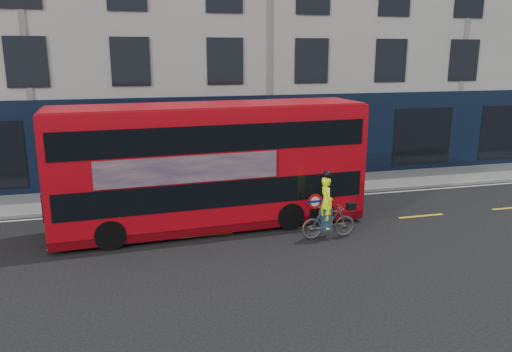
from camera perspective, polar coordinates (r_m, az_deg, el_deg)
name	(u,v)px	position (r m, az deg, el deg)	size (l,w,h in m)	color
ground	(337,240)	(16.32, 9.24, -7.28)	(120.00, 120.00, 0.00)	black
pavement	(278,187)	(22.10, 2.49, -1.31)	(60.00, 3.00, 0.12)	gray
kerb	(288,196)	(20.73, 3.71, -2.35)	(60.00, 0.12, 0.13)	gray
building_terrace	(243,21)	(27.61, -1.45, 17.28)	(50.00, 10.07, 15.00)	#ADAAA3
road_edge_line	(291,200)	(20.47, 3.97, -2.74)	(58.00, 0.10, 0.01)	silver
lane_dashes	(320,225)	(17.62, 7.28, -5.59)	(58.00, 0.12, 0.01)	yellow
bus	(212,165)	(16.83, -5.05, 1.21)	(10.60, 2.97, 4.22)	#BB0712
cyclist	(328,216)	(16.25, 8.24, -4.52)	(1.83, 0.61, 2.26)	#494C4E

